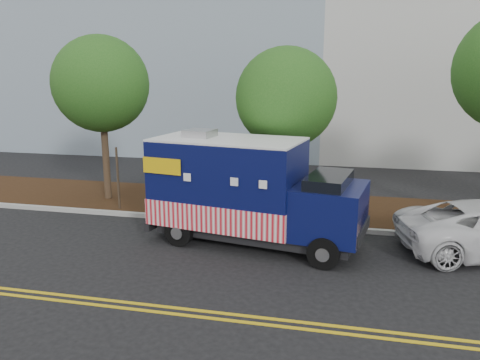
# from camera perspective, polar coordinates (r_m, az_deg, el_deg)

# --- Properties ---
(ground) EXTENTS (120.00, 120.00, 0.00)m
(ground) POSITION_cam_1_polar(r_m,az_deg,el_deg) (14.45, -1.09, -7.14)
(ground) COLOR black
(ground) RESTS_ON ground
(curb) EXTENTS (120.00, 0.18, 0.15)m
(curb) POSITION_cam_1_polar(r_m,az_deg,el_deg) (15.72, 0.11, -5.15)
(curb) COLOR #9E9E99
(curb) RESTS_ON ground
(mulch_strip) EXTENTS (120.00, 4.00, 0.15)m
(mulch_strip) POSITION_cam_1_polar(r_m,az_deg,el_deg) (17.68, 1.58, -3.05)
(mulch_strip) COLOR black
(mulch_strip) RESTS_ON ground
(centerline_near) EXTENTS (120.00, 0.10, 0.01)m
(centerline_near) POSITION_cam_1_polar(r_m,az_deg,el_deg) (10.56, -6.98, -15.31)
(centerline_near) COLOR gold
(centerline_near) RESTS_ON ground
(centerline_far) EXTENTS (120.00, 0.10, 0.01)m
(centerline_far) POSITION_cam_1_polar(r_m,az_deg,el_deg) (10.35, -7.46, -15.95)
(centerline_far) COLOR gold
(centerline_far) RESTS_ON ground
(tree_a) EXTENTS (3.57, 3.57, 6.32)m
(tree_a) POSITION_cam_1_polar(r_m,az_deg,el_deg) (18.43, -16.59, 11.12)
(tree_a) COLOR #38281C
(tree_a) RESTS_ON ground
(tree_b) EXTENTS (3.39, 3.39, 5.83)m
(tree_b) POSITION_cam_1_polar(r_m,az_deg,el_deg) (15.95, 5.63, 9.91)
(tree_b) COLOR #38281C
(tree_b) RESTS_ON ground
(sign_post) EXTENTS (0.06, 0.06, 2.40)m
(sign_post) POSITION_cam_1_polar(r_m,az_deg,el_deg) (17.23, -14.65, -0.05)
(sign_post) COLOR #473828
(sign_post) RESTS_ON ground
(food_truck) EXTENTS (6.59, 3.35, 3.32)m
(food_truck) POSITION_cam_1_polar(r_m,az_deg,el_deg) (13.75, 0.68, -1.64)
(food_truck) COLOR black
(food_truck) RESTS_ON ground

